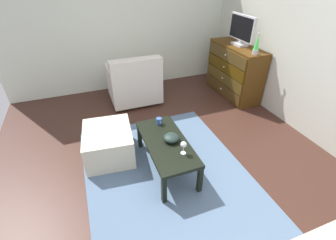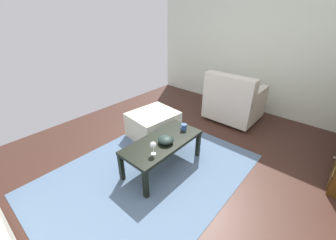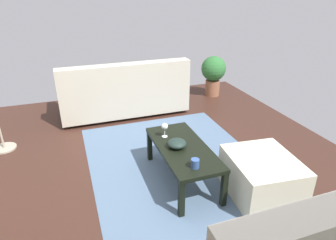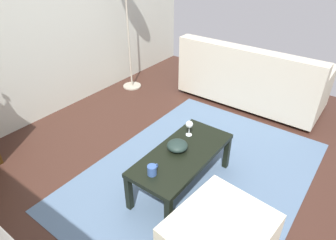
# 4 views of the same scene
# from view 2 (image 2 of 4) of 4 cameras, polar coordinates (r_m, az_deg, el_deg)

# --- Properties ---
(ground_plane) EXTENTS (5.70, 4.61, 0.05)m
(ground_plane) POSITION_cam_2_polar(r_m,az_deg,el_deg) (2.74, 0.69, -14.51)
(ground_plane) COLOR #3B221A
(wall_plain_left) EXTENTS (0.12, 4.61, 2.52)m
(wall_plain_left) POSITION_cam_2_polar(r_m,az_deg,el_deg) (4.38, 24.94, 18.26)
(wall_plain_left) COLOR silver
(wall_plain_left) RESTS_ON ground_plane
(area_rug) EXTENTS (2.60, 1.90, 0.01)m
(area_rug) POSITION_cam_2_polar(r_m,az_deg,el_deg) (2.72, -5.44, -14.26)
(area_rug) COLOR slate
(area_rug) RESTS_ON ground_plane
(coffee_table) EXTENTS (1.05, 0.48, 0.40)m
(coffee_table) POSITION_cam_2_polar(r_m,az_deg,el_deg) (2.61, -1.52, -6.57)
(coffee_table) COLOR black
(coffee_table) RESTS_ON ground_plane
(wine_glass) EXTENTS (0.07, 0.07, 0.16)m
(wine_glass) POSITION_cam_2_polar(r_m,az_deg,el_deg) (2.30, -4.09, -6.90)
(wine_glass) COLOR silver
(wine_glass) RESTS_ON coffee_table
(mug) EXTENTS (0.11, 0.08, 0.08)m
(mug) POSITION_cam_2_polar(r_m,az_deg,el_deg) (2.78, 4.32, -1.94)
(mug) COLOR #335291
(mug) RESTS_ON coffee_table
(bowl_decorative) EXTENTS (0.19, 0.19, 0.08)m
(bowl_decorative) POSITION_cam_2_polar(r_m,az_deg,el_deg) (2.52, -0.61, -5.44)
(bowl_decorative) COLOR #1C2B27
(bowl_decorative) RESTS_ON coffee_table
(armchair) EXTENTS (0.80, 0.87, 0.88)m
(armchair) POSITION_cam_2_polar(r_m,az_deg,el_deg) (3.95, 17.34, 4.85)
(armchair) COLOR #332319
(armchair) RESTS_ON ground_plane
(ottoman) EXTENTS (0.76, 0.67, 0.40)m
(ottoman) POSITION_cam_2_polar(r_m,az_deg,el_deg) (3.34, -4.04, -1.17)
(ottoman) COLOR beige
(ottoman) RESTS_ON ground_plane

